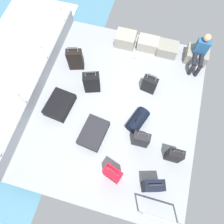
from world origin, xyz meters
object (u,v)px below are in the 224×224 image
passenger_seated (201,52)px  suitcase_5 (92,83)px  suitcase_0 (75,60)px  suitcase_2 (60,105)px  suitcase_3 (149,85)px  suitcase_1 (141,140)px  suitcase_8 (153,186)px  cargo_crate_1 (148,44)px  suitcase_6 (174,155)px  cargo_crate_3 (196,55)px  cargo_crate_2 (167,49)px  suitcase_7 (94,133)px  paper_cup (136,58)px  duffel_bag (138,120)px  suitcase_4 (113,174)px  cargo_crate_0 (125,39)px

passenger_seated → suitcase_5: 3.08m
suitcase_0 → suitcase_5: suitcase_0 is taller
suitcase_2 → suitcase_3: bearing=27.9°
suitcase_1 → suitcase_8: 1.09m
cargo_crate_1 → suitcase_6: suitcase_6 is taller
suitcase_5 → suitcase_6: bearing=-28.5°
cargo_crate_1 → suitcase_6: size_ratio=0.86×
cargo_crate_3 → passenger_seated: passenger_seated is taller
cargo_crate_2 → suitcase_1: size_ratio=0.74×
suitcase_2 → suitcase_6: bearing=-10.2°
suitcase_0 → suitcase_7: size_ratio=0.99×
suitcase_3 → paper_cup: bearing=121.2°
duffel_bag → paper_cup: bearing=104.0°
passenger_seated → suitcase_0: size_ratio=1.23×
suitcase_3 → duffel_bag: suitcase_3 is taller
suitcase_2 → suitcase_4: (1.85, -1.36, 0.23)m
passenger_seated → suitcase_7: passenger_seated is taller
cargo_crate_0 → passenger_seated: bearing=-5.0°
suitcase_2 → cargo_crate_0: bearing=65.3°
suitcase_1 → suitcase_3: suitcase_1 is taller
passenger_seated → suitcase_6: 2.94m
passenger_seated → suitcase_3: bearing=-133.2°
cargo_crate_0 → duffel_bag: size_ratio=0.86×
cargo_crate_0 → paper_cup: 0.66m
suitcase_4 → paper_cup: size_ratio=9.17×
suitcase_4 → passenger_seated: bearing=68.6°
cargo_crate_3 → suitcase_6: 3.11m
cargo_crate_3 → suitcase_2: size_ratio=0.75×
cargo_crate_0 → suitcase_7: 3.04m
cargo_crate_3 → suitcase_1: bearing=-109.1°
suitcase_3 → paper_cup: (-0.56, 0.93, -0.23)m
suitcase_1 → suitcase_4: bearing=-114.7°
passenger_seated → suitcase_6: size_ratio=1.44×
cargo_crate_3 → suitcase_7: 3.75m
cargo_crate_2 → suitcase_6: 3.19m
suitcase_6 → cargo_crate_2: bearing=102.3°
cargo_crate_2 → cargo_crate_3: 0.86m
cargo_crate_0 → paper_cup: cargo_crate_0 is taller
cargo_crate_0 → passenger_seated: 2.18m
suitcase_1 → suitcase_4: size_ratio=0.89×
suitcase_3 → suitcase_6: (0.95, -1.72, 0.02)m
cargo_crate_1 → suitcase_2: (-1.86, -2.58, -0.05)m
passenger_seated → paper_cup: bearing=-170.9°
suitcase_2 → suitcase_8: bearing=-26.3°
passenger_seated → suitcase_8: (-0.53, -3.73, -0.24)m
suitcase_7 → paper_cup: bearing=78.9°
cargo_crate_2 → suitcase_3: size_ratio=0.80×
suitcase_2 → suitcase_6: suitcase_6 is taller
suitcase_3 → suitcase_8: size_ratio=1.00×
cargo_crate_2 → suitcase_3: 1.43m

